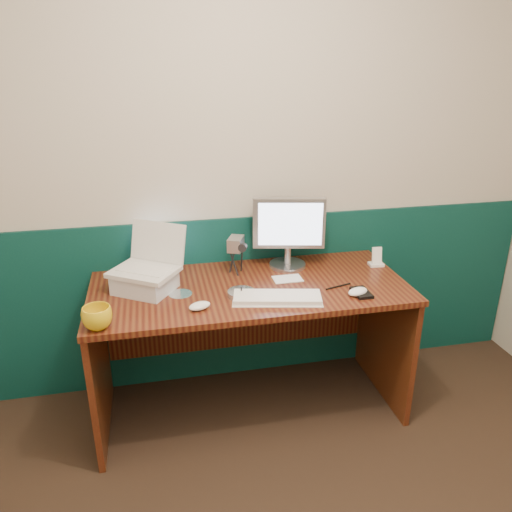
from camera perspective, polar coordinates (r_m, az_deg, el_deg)
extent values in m
cube|color=#BEB3A1|center=(2.73, -1.49, 9.50)|extent=(3.50, 0.04, 2.50)
cube|color=#072E30|center=(2.97, -1.31, -4.86)|extent=(3.48, 0.02, 1.00)
cube|color=#39100A|center=(2.71, -0.67, -10.60)|extent=(1.60, 0.70, 0.75)
cube|color=silver|center=(2.52, -12.57, -2.94)|extent=(0.34, 0.33, 0.09)
cube|color=white|center=(2.38, 2.44, -4.86)|extent=(0.43, 0.22, 0.02)
ellipsoid|color=white|center=(2.48, 11.56, -4.01)|extent=(0.13, 0.10, 0.04)
ellipsoid|color=white|center=(2.31, -6.46, -5.68)|extent=(0.12, 0.10, 0.04)
imported|color=gold|center=(2.23, -17.70, -6.73)|extent=(0.15, 0.15, 0.10)
cylinder|color=silver|center=(2.42, -1.67, -4.33)|extent=(0.13, 0.13, 0.03)
cylinder|color=silver|center=(2.48, -8.64, -4.29)|extent=(0.12, 0.12, 0.00)
cylinder|color=black|center=(2.55, 9.37, -3.44)|extent=(0.14, 0.05, 0.01)
cube|color=silver|center=(2.61, 3.62, -2.62)|extent=(0.15, 0.10, 0.00)
cube|color=white|center=(2.85, 13.55, -0.92)|extent=(0.08, 0.06, 0.01)
cube|color=white|center=(2.84, 13.64, 0.08)|extent=(0.06, 0.03, 0.09)
cube|color=black|center=(2.50, 11.97, -4.11)|extent=(0.08, 0.13, 0.01)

